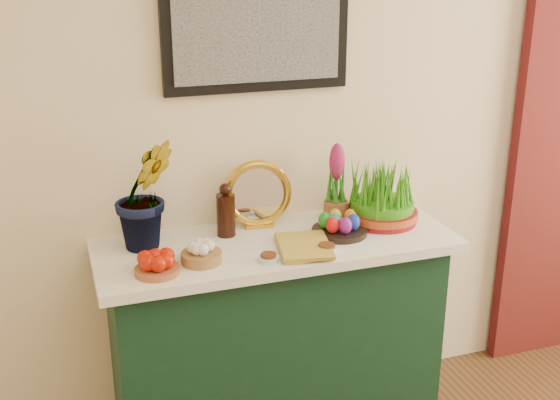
% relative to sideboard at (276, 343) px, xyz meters
% --- Properties ---
extents(sideboard, '(1.30, 0.45, 0.85)m').
position_rel_sideboard_xyz_m(sideboard, '(0.00, 0.00, 0.00)').
color(sideboard, '#12321D').
rests_on(sideboard, ground).
extents(tablecloth, '(1.40, 0.55, 0.04)m').
position_rel_sideboard_xyz_m(tablecloth, '(-0.00, 0.00, 0.45)').
color(tablecloth, white).
rests_on(tablecloth, sideboard).
extents(hyacinth_green, '(0.32, 0.28, 0.56)m').
position_rel_sideboard_xyz_m(hyacinth_green, '(-0.48, 0.09, 0.75)').
color(hyacinth_green, '#27761A').
rests_on(hyacinth_green, tablecloth).
extents(apple_bowl, '(0.18, 0.18, 0.08)m').
position_rel_sideboard_xyz_m(apple_bowl, '(-0.49, -0.15, 0.50)').
color(apple_bowl, '#A2542F').
rests_on(apple_bowl, tablecloth).
extents(garlic_basket, '(0.17, 0.17, 0.08)m').
position_rel_sideboard_xyz_m(garlic_basket, '(-0.32, -0.11, 0.50)').
color(garlic_basket, '#A37442').
rests_on(garlic_basket, tablecloth).
extents(vinegar_cruet, '(0.07, 0.07, 0.22)m').
position_rel_sideboard_xyz_m(vinegar_cruet, '(-0.17, 0.10, 0.56)').
color(vinegar_cruet, black).
rests_on(vinegar_cruet, tablecloth).
extents(mirror, '(0.28, 0.10, 0.28)m').
position_rel_sideboard_xyz_m(mirror, '(-0.02, 0.16, 0.60)').
color(mirror, gold).
rests_on(mirror, tablecloth).
extents(book, '(0.22, 0.29, 0.04)m').
position_rel_sideboard_xyz_m(book, '(-0.03, -0.11, 0.48)').
color(book, gold).
rests_on(book, tablecloth).
extents(spice_dish_left, '(0.07, 0.07, 0.03)m').
position_rel_sideboard_xyz_m(spice_dish_left, '(-0.09, -0.18, 0.48)').
color(spice_dish_left, silver).
rests_on(spice_dish_left, tablecloth).
extents(spice_dish_right, '(0.08, 0.08, 0.03)m').
position_rel_sideboard_xyz_m(spice_dish_right, '(0.14, -0.17, 0.48)').
color(spice_dish_right, silver).
rests_on(spice_dish_right, tablecloth).
extents(egg_plate, '(0.26, 0.26, 0.09)m').
position_rel_sideboard_xyz_m(egg_plate, '(0.25, -0.03, 0.50)').
color(egg_plate, black).
rests_on(egg_plate, tablecloth).
extents(hyacinth_pink, '(0.10, 0.10, 0.33)m').
position_rel_sideboard_xyz_m(hyacinth_pink, '(0.30, 0.12, 0.61)').
color(hyacinth_pink, '#985C36').
rests_on(hyacinth_pink, tablecloth).
extents(wheatgrass_sabzeh, '(0.30, 0.30, 0.24)m').
position_rel_sideboard_xyz_m(wheatgrass_sabzeh, '(0.47, 0.04, 0.57)').
color(wheatgrass_sabzeh, maroon).
rests_on(wheatgrass_sabzeh, tablecloth).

